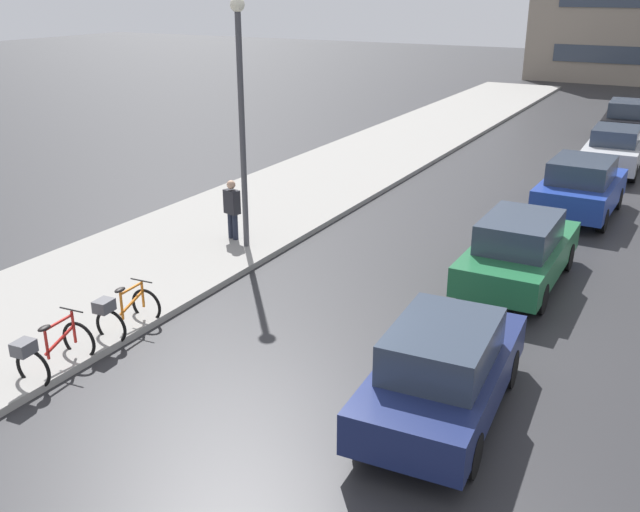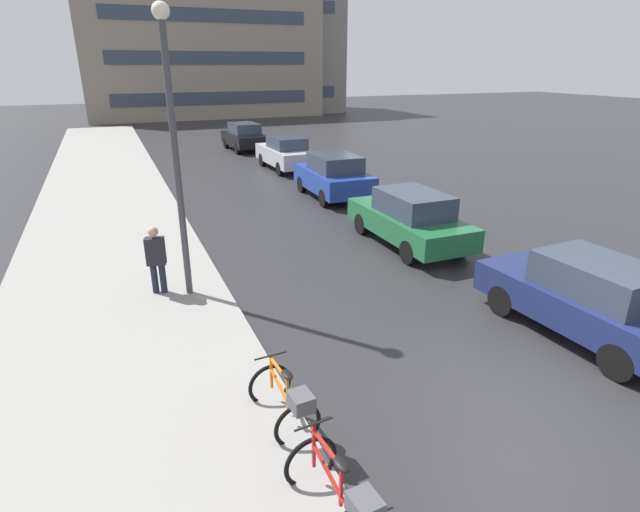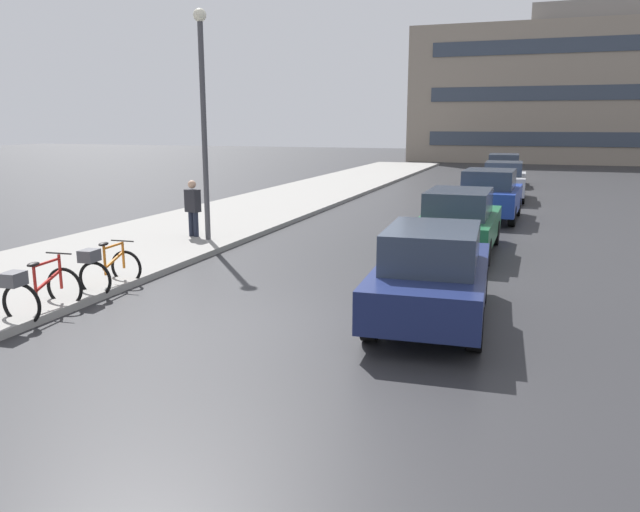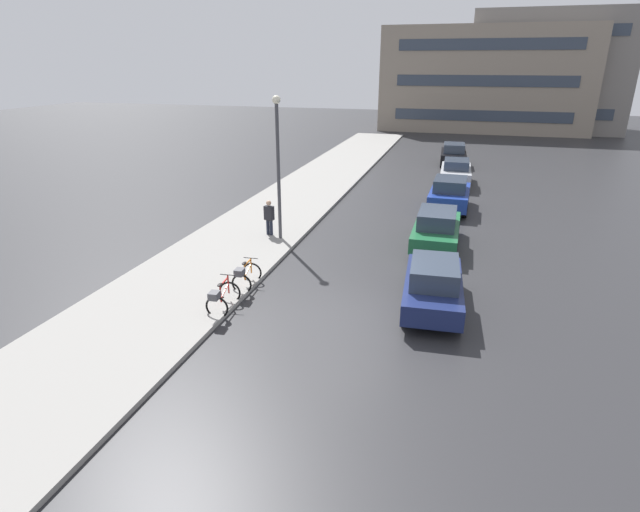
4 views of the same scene
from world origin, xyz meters
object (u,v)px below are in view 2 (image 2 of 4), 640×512
at_px(car_silver, 286,153).
at_px(streetlamp, 174,136).
at_px(bicycle_nearest, 339,494).
at_px(car_blue, 334,176).
at_px(pedestrian, 156,259).
at_px(car_black, 244,137).
at_px(car_green, 410,218).
at_px(bicycle_second, 287,401).
at_px(car_navy, 588,298).

xyz_separation_m(car_silver, streetlamp, (-6.80, -12.95, 2.77)).
relative_size(bicycle_nearest, car_blue, 0.36).
bearing_deg(pedestrian, car_black, 69.93).
distance_m(car_green, streetlamp, 7.10).
height_order(pedestrian, streetlamp, streetlamp).
bearing_deg(car_silver, car_green, -91.81).
relative_size(bicycle_second, car_black, 0.35).
distance_m(bicycle_nearest, bicycle_second, 1.74).
height_order(car_navy, car_black, car_black).
distance_m(car_blue, car_black, 12.47).
xyz_separation_m(bicycle_nearest, car_black, (5.84, 26.15, 0.32)).
distance_m(car_green, pedestrian, 7.09).
distance_m(car_silver, pedestrian, 14.67).
xyz_separation_m(car_green, car_silver, (0.37, 11.78, 0.01)).
bearing_deg(bicycle_second, pedestrian, 102.80).
distance_m(car_silver, car_black, 6.55).
height_order(bicycle_second, car_navy, car_navy).
bearing_deg(streetlamp, car_blue, 46.39).
xyz_separation_m(bicycle_second, car_green, (5.85, 6.08, 0.30)).
bearing_deg(car_silver, car_navy, -90.26).
height_order(car_green, streetlamp, streetlamp).
bearing_deg(bicycle_second, car_blue, 62.91).
bearing_deg(car_green, car_black, 90.04).
height_order(car_navy, car_blue, car_blue).
bearing_deg(bicycle_second, streetlamp, 96.75).
bearing_deg(car_green, car_blue, 87.45).
xyz_separation_m(car_navy, car_black, (-0.31, 24.06, 0.02)).
bearing_deg(car_green, bicycle_nearest, -126.79).
relative_size(car_navy, streetlamp, 0.70).
distance_m(car_green, car_black, 18.33).
relative_size(car_navy, car_blue, 1.06).
distance_m(bicycle_second, car_silver, 18.92).
bearing_deg(streetlamp, car_silver, 62.28).
relative_size(car_blue, pedestrian, 2.37).
height_order(bicycle_nearest, pedestrian, pedestrian).
relative_size(car_blue, streetlamp, 0.66).
relative_size(bicycle_nearest, pedestrian, 0.86).
bearing_deg(pedestrian, bicycle_second, -77.20).
bearing_deg(car_blue, pedestrian, -137.25).
bearing_deg(car_black, bicycle_nearest, -102.59).
bearing_deg(car_silver, car_black, 93.37).
relative_size(bicycle_nearest, car_black, 0.36).
height_order(car_black, pedestrian, pedestrian).
xyz_separation_m(bicycle_nearest, bicycle_second, (0.00, 1.74, 0.00)).
relative_size(bicycle_nearest, bicycle_second, 1.04).
bearing_deg(streetlamp, car_green, 10.26).
xyz_separation_m(bicycle_nearest, streetlamp, (-0.58, 6.66, 3.08)).
height_order(bicycle_second, car_blue, car_blue).
bearing_deg(car_black, car_blue, -88.75).
xyz_separation_m(car_navy, car_blue, (-0.03, 11.60, 0.06)).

